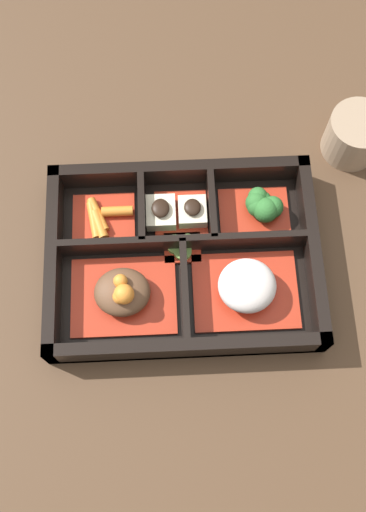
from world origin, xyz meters
The scene contains 10 objects.
ground_plane centered at (0.00, 0.00, 0.00)m, with size 3.00×3.00×0.00m, color #4C3523.
bento_base centered at (0.00, 0.00, 0.01)m, with size 0.32×0.23×0.01m.
bento_rim centered at (0.00, 0.00, 0.02)m, with size 0.32×0.23×0.05m.
bowl_rice centered at (-0.07, 0.04, 0.03)m, with size 0.12×0.10×0.04m.
bowl_stew centered at (0.07, 0.04, 0.03)m, with size 0.12×0.10×0.05m.
bowl_greens centered at (-0.10, -0.06, 0.03)m, with size 0.09×0.07×0.04m.
bowl_tofu centered at (0.01, -0.06, 0.02)m, with size 0.07×0.07×0.03m.
bowl_carrots centered at (0.10, -0.06, 0.02)m, with size 0.08×0.07×0.02m.
bowl_pickles centered at (0.00, -0.02, 0.02)m, with size 0.04×0.04×0.01m.
tea_cup centered at (-0.22, -0.15, 0.03)m, with size 0.07×0.07×0.06m.
Camera 1 is at (0.01, 0.24, 0.69)m, focal length 42.00 mm.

